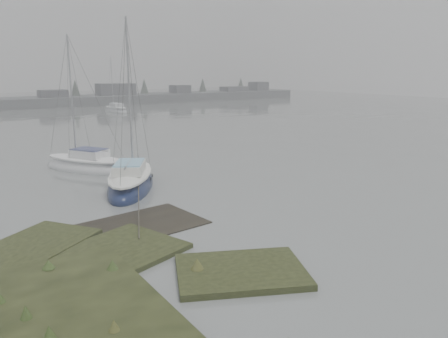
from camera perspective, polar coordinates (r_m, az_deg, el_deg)
ground at (r=40.29m, az=-25.09°, el=3.76°), size 160.00×160.00×0.00m
far_shoreline at (r=78.72m, az=-9.41°, el=9.29°), size 60.00×8.00×4.15m
sailboat_main at (r=21.28m, az=-12.05°, el=-1.76°), size 4.79×6.22×8.54m
sailboat_white at (r=25.72m, az=-17.47°, el=0.41°), size 4.52×5.79×7.97m
sailboat_far_b at (r=60.13m, az=-13.93°, el=7.44°), size 2.22×5.61×7.74m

